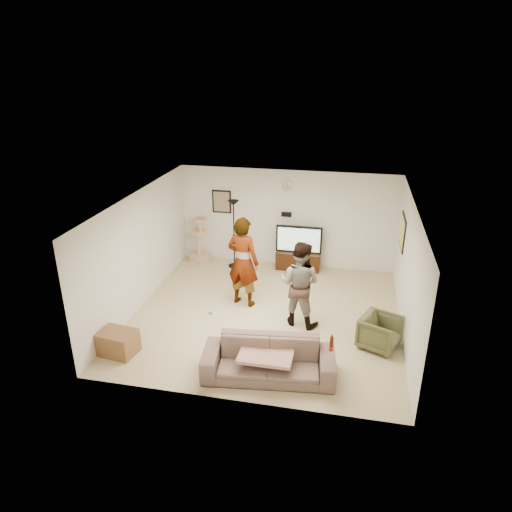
% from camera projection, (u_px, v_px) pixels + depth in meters
% --- Properties ---
extents(floor, '(5.50, 5.50, 0.02)m').
position_uv_depth(floor, '(266.00, 315.00, 9.93)').
color(floor, tan).
rests_on(floor, ground).
extents(ceiling, '(5.50, 5.50, 0.02)m').
position_uv_depth(ceiling, '(267.00, 200.00, 8.94)').
color(ceiling, white).
rests_on(ceiling, wall_back).
extents(wall_back, '(5.50, 0.04, 2.50)m').
position_uv_depth(wall_back, '(287.00, 219.00, 11.91)').
color(wall_back, silver).
rests_on(wall_back, floor).
extents(wall_front, '(5.50, 0.04, 2.50)m').
position_uv_depth(wall_front, '(232.00, 333.00, 6.96)').
color(wall_front, silver).
rests_on(wall_front, floor).
extents(wall_left, '(0.04, 5.50, 2.50)m').
position_uv_depth(wall_left, '(140.00, 250.00, 9.96)').
color(wall_left, silver).
rests_on(wall_left, floor).
extents(wall_right, '(0.04, 5.50, 2.50)m').
position_uv_depth(wall_right, '(408.00, 273.00, 8.91)').
color(wall_right, silver).
rests_on(wall_right, floor).
extents(wall_clock, '(0.26, 0.04, 0.26)m').
position_uv_depth(wall_clock, '(287.00, 186.00, 11.55)').
color(wall_clock, white).
rests_on(wall_clock, wall_back).
extents(wall_speaker, '(0.25, 0.10, 0.10)m').
position_uv_depth(wall_speaker, '(286.00, 214.00, 11.81)').
color(wall_speaker, black).
rests_on(wall_speaker, wall_back).
extents(picture_back, '(0.42, 0.03, 0.52)m').
position_uv_depth(picture_back, '(222.00, 202.00, 12.08)').
color(picture_back, '#796F54').
rests_on(picture_back, wall_back).
extents(picture_right, '(0.03, 0.78, 0.62)m').
position_uv_depth(picture_right, '(402.00, 232.00, 10.26)').
color(picture_right, '#E2C353').
rests_on(picture_right, wall_right).
extents(tv_stand, '(1.11, 0.45, 0.46)m').
position_uv_depth(tv_stand, '(298.00, 260.00, 12.02)').
color(tv_stand, black).
rests_on(tv_stand, floor).
extents(console_box, '(0.40, 0.30, 0.07)m').
position_uv_depth(console_box, '(294.00, 273.00, 11.75)').
color(console_box, '#BBBBBB').
rests_on(console_box, floor).
extents(tv, '(1.16, 0.08, 0.69)m').
position_uv_depth(tv, '(299.00, 239.00, 11.80)').
color(tv, black).
rests_on(tv, tv_stand).
extents(tv_screen, '(1.07, 0.01, 0.60)m').
position_uv_depth(tv_screen, '(299.00, 240.00, 11.76)').
color(tv_screen, '#9FDA33').
rests_on(tv_screen, tv).
extents(floor_lamp, '(0.32, 0.32, 1.76)m').
position_uv_depth(floor_lamp, '(234.00, 234.00, 11.90)').
color(floor_lamp, black).
rests_on(floor_lamp, floor).
extents(cat_tree, '(0.52, 0.52, 1.23)m').
position_uv_depth(cat_tree, '(198.00, 240.00, 12.32)').
color(cat_tree, tan).
rests_on(cat_tree, floor).
extents(person_left, '(0.83, 0.66, 2.00)m').
position_uv_depth(person_left, '(243.00, 262.00, 10.01)').
color(person_left, '#969696').
rests_on(person_left, floor).
extents(person_right, '(1.01, 0.88, 1.77)m').
position_uv_depth(person_right, '(300.00, 284.00, 9.29)').
color(person_right, teal).
rests_on(person_right, floor).
extents(sofa, '(2.31, 1.12, 0.65)m').
position_uv_depth(sofa, '(269.00, 359.00, 7.90)').
color(sofa, brown).
rests_on(sofa, floor).
extents(throw_blanket, '(0.90, 0.70, 0.06)m').
position_uv_depth(throw_blanket, '(266.00, 354.00, 7.86)').
color(throw_blanket, tan).
rests_on(throw_blanket, sofa).
extents(beer_bottle, '(0.06, 0.06, 0.25)m').
position_uv_depth(beer_bottle, '(331.00, 344.00, 7.53)').
color(beer_bottle, '#3A1609').
rests_on(beer_bottle, sofa).
extents(armchair, '(0.90, 0.89, 0.63)m').
position_uv_depth(armchair, '(380.00, 332.00, 8.70)').
color(armchair, '#464A29').
rests_on(armchair, floor).
extents(side_table, '(0.73, 0.59, 0.44)m').
position_uv_depth(side_table, '(118.00, 343.00, 8.56)').
color(side_table, brown).
rests_on(side_table, floor).
extents(toy_ball, '(0.07, 0.07, 0.07)m').
position_uv_depth(toy_ball, '(210.00, 313.00, 9.93)').
color(toy_ball, '#01A29A').
rests_on(toy_ball, floor).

